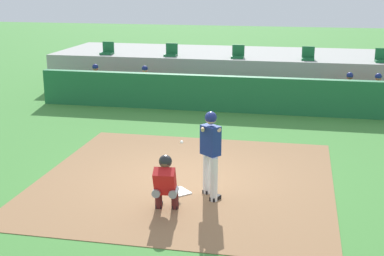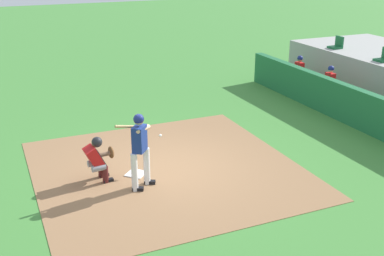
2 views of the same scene
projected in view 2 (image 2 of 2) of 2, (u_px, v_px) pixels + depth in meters
name	position (u px, v px, depth m)	size (l,w,h in m)	color
ground_plane	(167.00, 169.00, 12.10)	(80.00, 80.00, 0.00)	#428438
dirt_infield	(167.00, 169.00, 12.10)	(6.40, 6.40, 0.01)	#936B47
home_plate	(136.00, 174.00, 11.80)	(0.44, 0.44, 0.02)	white
batter_at_plate	(140.00, 146.00, 10.82)	(0.51, 0.91, 1.80)	silver
catcher_crouched	(98.00, 157.00, 11.28)	(0.52, 1.95, 1.13)	gray
dugout_wall	(370.00, 113.00, 14.31)	(13.00, 0.30, 1.20)	#1E6638
dugout_player_0	(296.00, 71.00, 18.88)	(0.49, 0.70, 1.30)	#939399
dugout_player_1	(327.00, 83.00, 17.27)	(0.49, 0.70, 1.30)	#939399
stadium_seat_0	(337.00, 45.00, 19.52)	(0.46, 0.46, 0.48)	#196033
stadium_seat_1	(384.00, 57.00, 17.29)	(0.46, 0.46, 0.48)	#196033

